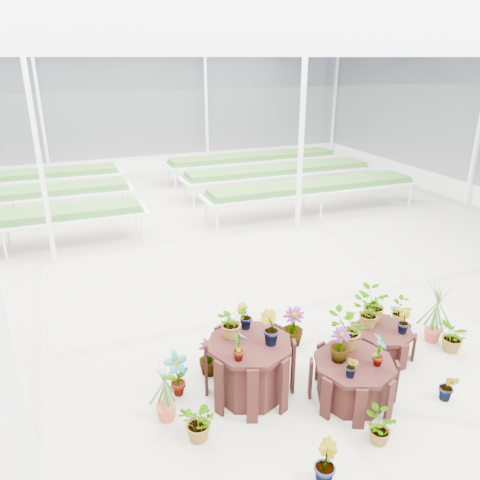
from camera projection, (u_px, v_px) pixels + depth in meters
name	position (u px, v px, depth m)	size (l,w,h in m)	color
ground_plane	(250.00, 325.00, 7.85)	(24.00, 24.00, 0.00)	gray
greenhouse_shell	(251.00, 196.00, 7.03)	(18.00, 24.00, 4.50)	white
steel_frame	(251.00, 196.00, 7.03)	(18.00, 24.00, 4.50)	silver
nursery_benches	(158.00, 193.00, 13.95)	(16.00, 7.00, 0.84)	silver
plinth_tall	(250.00, 368.00, 6.15)	(1.15, 1.15, 0.78)	black
plinth_mid	(353.00, 380.00, 6.07)	(1.09, 1.09, 0.57)	black
plinth_low	(382.00, 341.00, 7.04)	(0.91, 0.91, 0.41)	black
nursery_plants	(330.00, 342.00, 6.44)	(4.87, 2.83, 1.25)	#355B23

